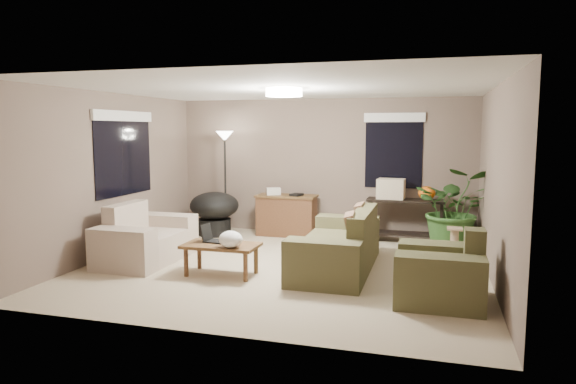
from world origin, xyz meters
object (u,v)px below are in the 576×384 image
(console_table, at_px, (405,217))
(floor_lamp, at_px, (225,148))
(main_sofa, at_px, (340,249))
(papasan_chair, at_px, (214,210))
(cat_scratching_post, at_px, (454,247))
(coffee_table, at_px, (221,249))
(desk, at_px, (287,215))
(loveseat, at_px, (145,241))
(houseplant, at_px, (454,218))
(armchair, at_px, (441,275))

(console_table, height_order, floor_lamp, floor_lamp)
(main_sofa, relative_size, papasan_chair, 2.42)
(main_sofa, height_order, console_table, main_sofa)
(papasan_chair, bearing_deg, cat_scratching_post, -10.49)
(coffee_table, relative_size, desk, 0.91)
(main_sofa, bearing_deg, papasan_chair, 147.08)
(loveseat, xyz_separation_m, cat_scratching_post, (4.42, 1.24, -0.08))
(desk, bearing_deg, coffee_table, -92.62)
(console_table, distance_m, houseplant, 0.88)
(desk, distance_m, floor_lamp, 1.68)
(console_table, bearing_deg, papasan_chair, -174.46)
(loveseat, height_order, papasan_chair, loveseat)
(coffee_table, xyz_separation_m, console_table, (2.25, 2.74, 0.08))
(armchair, bearing_deg, console_table, 100.60)
(coffee_table, height_order, houseplant, houseplant)
(houseplant, bearing_deg, cat_scratching_post, -91.26)
(floor_lamp, xyz_separation_m, houseplant, (4.06, -0.20, -1.07))
(floor_lamp, bearing_deg, cat_scratching_post, -13.19)
(houseplant, bearing_deg, main_sofa, -132.87)
(coffee_table, height_order, console_table, console_table)
(main_sofa, height_order, papasan_chair, main_sofa)
(houseplant, height_order, cat_scratching_post, houseplant)
(desk, xyz_separation_m, houseplant, (2.92, -0.34, 0.15))
(coffee_table, relative_size, papasan_chair, 1.10)
(main_sofa, height_order, floor_lamp, floor_lamp)
(armchair, relative_size, cat_scratching_post, 2.00)
(loveseat, relative_size, cat_scratching_post, 3.20)
(loveseat, height_order, cat_scratching_post, loveseat)
(papasan_chair, distance_m, floor_lamp, 1.16)
(cat_scratching_post, bearing_deg, floor_lamp, 166.81)
(armchair, distance_m, coffee_table, 2.83)
(loveseat, bearing_deg, houseplant, 24.19)
(loveseat, bearing_deg, cat_scratching_post, 15.73)
(floor_lamp, relative_size, cat_scratching_post, 3.82)
(main_sofa, distance_m, loveseat, 2.89)
(coffee_table, distance_m, console_table, 3.55)
(main_sofa, xyz_separation_m, coffee_table, (-1.48, -0.70, 0.06))
(desk, bearing_deg, papasan_chair, -166.65)
(main_sofa, xyz_separation_m, houseplant, (1.57, 1.69, 0.23))
(desk, xyz_separation_m, floor_lamp, (-1.15, -0.14, 1.22))
(houseplant, xyz_separation_m, cat_scratching_post, (-0.02, -0.75, -0.31))
(armchair, distance_m, desk, 4.04)
(loveseat, relative_size, floor_lamp, 0.84)
(console_table, bearing_deg, coffee_table, -129.29)
(armchair, height_order, coffee_table, armchair)
(main_sofa, xyz_separation_m, floor_lamp, (-2.50, 1.89, 1.30))
(houseplant, bearing_deg, console_table, 155.55)
(console_table, distance_m, floor_lamp, 3.47)
(loveseat, distance_m, houseplant, 4.87)
(console_table, relative_size, floor_lamp, 0.68)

